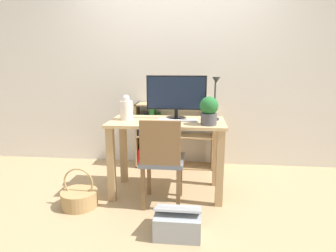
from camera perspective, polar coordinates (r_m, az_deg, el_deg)
ground_plane at (r=3.06m, az=-0.20°, el=-13.25°), size 10.00×10.00×0.00m
wall_back at (r=3.72m, az=1.39°, el=12.02°), size 8.00×0.05×2.60m
desk at (r=2.85m, az=-0.20°, el=-2.41°), size 1.15×0.58×0.77m
monitor at (r=2.88m, az=1.70°, el=6.39°), size 0.61×0.21×0.44m
keyboard at (r=2.81m, az=2.01°, el=1.23°), size 0.40×0.12×0.02m
vase at (r=2.87m, az=-8.46°, el=3.40°), size 0.13×0.13×0.25m
desk_lamp at (r=2.80m, az=9.61°, el=6.38°), size 0.10×0.19×0.44m
potted_plant at (r=2.62m, az=8.33°, el=3.22°), size 0.17×0.17×0.27m
chair at (r=2.61m, az=-1.26°, el=-6.65°), size 0.40×0.40×0.86m
bookshelf at (r=3.69m, az=-1.52°, el=-2.46°), size 1.00×0.28×0.84m
basket at (r=2.88m, az=-17.55°, el=-13.66°), size 0.34×0.34×0.38m
storage_box at (r=2.35m, az=1.99°, el=-18.99°), size 0.37×0.32×0.25m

